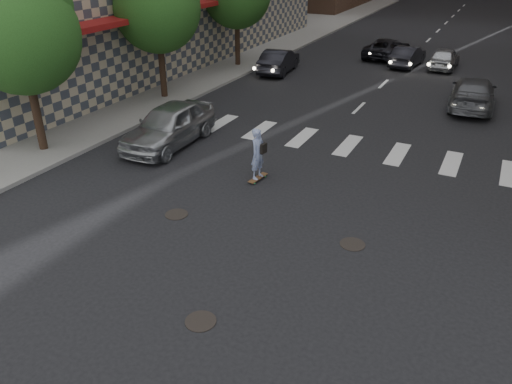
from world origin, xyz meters
TOP-DOWN VIEW (x-y plane):
  - ground at (0.00, 0.00)m, footprint 160.00×160.00m
  - sidewalk_left at (-14.50, 20.00)m, footprint 13.00×80.00m
  - tree_a at (-9.45, 3.14)m, footprint 4.20×4.20m
  - tree_b at (-9.45, 11.14)m, footprint 4.20×4.20m
  - manhole_a at (1.20, -2.50)m, footprint 0.70×0.70m
  - manhole_b at (-2.00, 1.20)m, footprint 0.70×0.70m
  - manhole_c at (3.30, 2.00)m, footprint 0.70×0.70m
  - skateboarder at (-0.84, 4.48)m, footprint 0.52×0.97m
  - silver_sedan at (-5.50, 5.86)m, footprint 2.11×4.95m
  - traffic_car_a at (-6.50, 18.80)m, footprint 2.02×4.47m
  - traffic_car_b at (4.90, 16.55)m, footprint 2.32×5.15m
  - traffic_car_c at (-1.51, 25.89)m, footprint 2.65×4.90m
  - traffic_car_d at (2.47, 24.45)m, footprint 1.65×3.95m
  - traffic_car_e at (0.26, 24.00)m, footprint 1.71×4.06m

SIDE VIEW (x-z plane):
  - ground at x=0.00m, z-range 0.00..0.00m
  - manhole_a at x=1.20m, z-range 0.00..0.02m
  - manhole_b at x=-2.00m, z-range 0.00..0.02m
  - manhole_c at x=3.30m, z-range 0.00..0.02m
  - sidewalk_left at x=-14.50m, z-range 0.00..0.15m
  - traffic_car_e at x=0.26m, z-range 0.00..1.30m
  - traffic_car_c at x=-1.51m, z-range 0.00..1.31m
  - traffic_car_d at x=2.47m, z-range 0.00..1.34m
  - traffic_car_a at x=-6.50m, z-range 0.00..1.42m
  - traffic_car_b at x=4.90m, z-range 0.00..1.46m
  - silver_sedan at x=-5.50m, z-range 0.00..1.67m
  - skateboarder at x=-0.84m, z-range 0.05..1.93m
  - tree_a at x=-9.45m, z-range 1.35..7.95m
  - tree_b at x=-9.45m, z-range 1.35..7.95m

